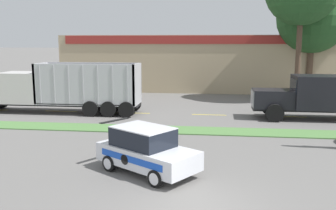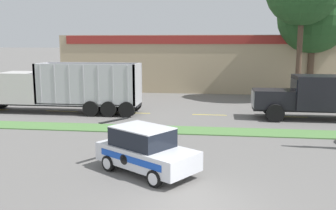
% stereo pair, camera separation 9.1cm
% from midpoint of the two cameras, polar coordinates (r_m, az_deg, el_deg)
% --- Properties ---
extents(ground_plane, '(600.00, 600.00, 0.00)m').
position_cam_midpoint_polar(ground_plane, '(11.82, 3.30, -15.64)').
color(ground_plane, slate).
extents(grass_verge, '(120.00, 1.88, 0.06)m').
position_cam_midpoint_polar(grass_verge, '(21.43, 5.28, -3.93)').
color(grass_verge, '#517F42').
rests_on(grass_verge, ground_plane).
extents(centre_line_2, '(2.40, 0.14, 0.01)m').
position_cam_midpoint_polar(centre_line_2, '(28.55, -15.81, -0.90)').
color(centre_line_2, yellow).
rests_on(centre_line_2, ground_plane).
extents(centre_line_3, '(2.40, 0.14, 0.01)m').
position_cam_midpoint_polar(centre_line_3, '(26.89, -5.17, -1.21)').
color(centre_line_3, yellow).
rests_on(centre_line_3, ground_plane).
extents(centre_line_4, '(2.40, 0.14, 0.01)m').
position_cam_midpoint_polar(centre_line_4, '(26.26, 6.42, -1.49)').
color(centre_line_4, yellow).
rests_on(centre_line_4, ground_plane).
extents(centre_line_5, '(2.40, 0.14, 0.01)m').
position_cam_midpoint_polar(centre_line_5, '(26.73, 18.07, -1.72)').
color(centre_line_5, yellow).
rests_on(centre_line_5, ground_plane).
extents(dump_truck_mid, '(12.04, 2.64, 3.56)m').
position_cam_midpoint_polar(dump_truck_mid, '(28.30, -18.09, 2.10)').
color(dump_truck_mid, black).
rests_on(dump_truck_mid, ground_plane).
extents(rally_car, '(4.38, 3.80, 1.81)m').
position_cam_midpoint_polar(rally_car, '(14.64, -3.29, -6.84)').
color(rally_car, silver).
rests_on(rally_car, ground_plane).
extents(store_building_backdrop, '(31.08, 12.10, 5.68)m').
position_cam_midpoint_polar(store_building_backdrop, '(42.47, 7.20, 6.58)').
color(store_building_backdrop, tan).
rests_on(store_building_backdrop, ground_plane).
extents(tree_behind_centre, '(6.46, 6.46, 12.06)m').
position_cam_midpoint_polar(tree_behind_centre, '(37.33, 21.44, 13.29)').
color(tree_behind_centre, brown).
rests_on(tree_behind_centre, ground_plane).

